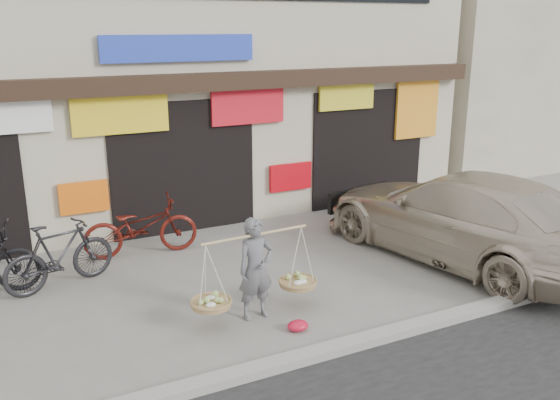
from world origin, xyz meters
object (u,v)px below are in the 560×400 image
street_vendor (256,273)px  bike_1 (59,255)px  bike_2 (141,227)px  suv (461,216)px

street_vendor → bike_1: (-2.42, 2.37, -0.14)m
bike_2 → suv: 5.86m
street_vendor → suv: size_ratio=0.34×
suv → street_vendor: bearing=-4.7°
street_vendor → suv: bearing=3.2°
street_vendor → bike_1: street_vendor is taller
suv → bike_1: bearing=-26.7°
bike_1 → suv: bearing=-123.5°
bike_1 → suv: suv is taller
street_vendor → suv: (4.28, 0.45, 0.11)m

